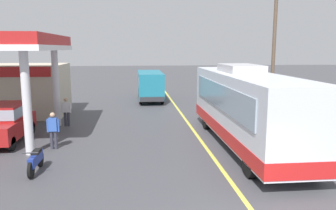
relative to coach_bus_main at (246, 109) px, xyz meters
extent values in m
plane|color=#424247|center=(-1.89, 12.07, -1.72)|extent=(120.00, 120.00, 0.00)
cube|color=#D8CC4C|center=(-1.89, 7.07, -1.72)|extent=(0.16, 50.00, 0.01)
cube|color=silver|center=(0.00, 0.01, 0.16)|extent=(2.50, 11.00, 2.90)
cube|color=red|center=(0.00, 0.01, -0.94)|extent=(2.54, 11.04, 0.56)
cube|color=#8C9EAD|center=(0.00, -5.43, 0.71)|extent=(2.30, 0.10, 1.40)
cube|color=#8C9EAD|center=(-1.27, 0.01, 0.61)|extent=(0.06, 9.35, 1.10)
cube|color=#8C9EAD|center=(1.27, 0.01, 0.61)|extent=(0.06, 9.35, 1.10)
cube|color=white|center=(0.00, -5.42, 1.41)|extent=(1.75, 0.08, 0.32)
cube|color=#B2B2B7|center=(0.00, 1.01, 1.79)|extent=(1.60, 2.80, 0.36)
cylinder|color=black|center=(-1.10, -3.89, -1.22)|extent=(0.30, 1.00, 1.00)
cylinder|color=black|center=(1.10, -3.89, -1.22)|extent=(0.30, 1.00, 1.00)
cylinder|color=black|center=(-1.10, 3.31, -1.22)|extent=(0.30, 1.00, 1.00)
cylinder|color=black|center=(1.10, 3.31, -1.22)|extent=(0.30, 1.00, 1.00)
cylinder|color=silver|center=(-9.54, -0.43, 0.58)|extent=(0.36, 0.36, 4.60)
cylinder|color=silver|center=(-9.54, 4.97, 0.58)|extent=(0.36, 0.36, 4.60)
cube|color=beige|center=(-13.24, 8.47, -0.02)|extent=(7.00, 4.40, 3.40)
cube|color=maroon|center=(-11.25, 1.66, -1.00)|extent=(1.70, 4.20, 0.80)
cube|color=maroon|center=(-11.25, 1.86, -0.25)|extent=(1.50, 2.31, 0.70)
cube|color=#8C9EAD|center=(-11.25, 1.86, -0.25)|extent=(1.53, 2.35, 0.49)
cylinder|color=black|center=(-10.50, 0.16, -1.40)|extent=(0.20, 0.64, 0.64)
cylinder|color=black|center=(-12.00, 3.16, -1.40)|extent=(0.20, 0.64, 0.64)
cylinder|color=black|center=(-10.50, 3.16, -1.40)|extent=(0.20, 0.64, 0.64)
cube|color=teal|center=(-3.72, 14.09, -0.33)|extent=(2.00, 6.00, 2.10)
cube|color=#8C9EAD|center=(-3.72, 14.09, 0.07)|extent=(2.04, 5.10, 0.80)
cube|color=#2D2D33|center=(-3.72, 11.04, -1.18)|extent=(1.90, 0.16, 0.36)
cylinder|color=black|center=(-4.60, 12.09, -1.34)|extent=(0.22, 0.76, 0.76)
cylinder|color=black|center=(-2.84, 12.09, -1.34)|extent=(0.22, 0.76, 0.76)
cylinder|color=black|center=(-4.60, 16.09, -1.34)|extent=(0.22, 0.76, 0.76)
cylinder|color=black|center=(-2.84, 16.09, -1.34)|extent=(0.22, 0.76, 0.76)
cylinder|color=black|center=(-8.69, -3.23, -1.42)|extent=(0.10, 0.60, 0.60)
cylinder|color=black|center=(-8.69, -2.03, -1.42)|extent=(0.10, 0.60, 0.60)
cube|color=navy|center=(-8.69, -2.63, -1.22)|extent=(0.20, 1.30, 0.36)
cube|color=black|center=(-8.69, -2.48, -1.00)|extent=(0.24, 0.60, 0.12)
cylinder|color=#2D2D33|center=(-8.69, -3.18, -0.82)|extent=(0.55, 0.04, 0.04)
cylinder|color=#33333F|center=(-8.80, 0.25, -1.31)|extent=(0.14, 0.14, 0.82)
cylinder|color=#33333F|center=(-8.62, 0.25, -1.31)|extent=(0.14, 0.14, 0.82)
cube|color=#3359B2|center=(-8.71, 0.25, -0.60)|extent=(0.36, 0.22, 0.60)
sphere|color=tan|center=(-8.71, 0.25, -0.17)|extent=(0.22, 0.22, 0.22)
cylinder|color=#3359B2|center=(-8.94, 0.25, -0.65)|extent=(0.09, 0.09, 0.58)
cylinder|color=#3359B2|center=(-8.48, 0.25, -0.65)|extent=(0.09, 0.09, 0.58)
cylinder|color=#33333F|center=(-9.09, 4.80, -1.31)|extent=(0.14, 0.14, 0.82)
cylinder|color=#33333F|center=(-8.91, 4.80, -1.31)|extent=(0.14, 0.14, 0.82)
cube|color=silver|center=(-9.00, 4.80, -0.60)|extent=(0.36, 0.22, 0.60)
sphere|color=tan|center=(-9.00, 4.80, -0.17)|extent=(0.22, 0.22, 0.22)
cylinder|color=silver|center=(-9.23, 4.80, -0.65)|extent=(0.09, 0.09, 0.58)
cylinder|color=silver|center=(-8.77, 4.80, -0.65)|extent=(0.09, 0.09, 0.58)
cylinder|color=brown|center=(4.36, 7.52, 2.57)|extent=(0.24, 0.24, 8.57)
camera|label=1|loc=(-5.10, -14.78, 2.75)|focal=36.10mm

